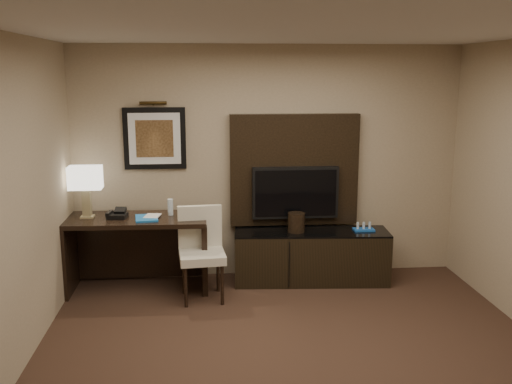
{
  "coord_description": "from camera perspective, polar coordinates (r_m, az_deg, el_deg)",
  "views": [
    {
      "loc": [
        -0.74,
        -4.05,
        2.39
      ],
      "look_at": [
        -0.21,
        1.8,
        1.15
      ],
      "focal_mm": 40.0,
      "sensor_mm": 36.0,
      "label": 1
    }
  ],
  "objects": [
    {
      "name": "book",
      "position": [
        6.35,
        -11.08,
        -1.54
      ],
      "size": [
        0.16,
        0.05,
        0.22
      ],
      "primitive_type": "imported",
      "rotation": [
        0.0,
        0.0,
        -0.17
      ],
      "color": "#B5A38E",
      "rests_on": "desk"
    },
    {
      "name": "desk",
      "position": [
        6.5,
        -11.73,
        -6.03
      ],
      "size": [
        1.56,
        0.71,
        0.83
      ],
      "primitive_type": "cube",
      "rotation": [
        0.0,
        0.0,
        -0.03
      ],
      "color": "black",
      "rests_on": "floor"
    },
    {
      "name": "floor",
      "position": [
        4.76,
        4.68,
        -18.32
      ],
      "size": [
        4.5,
        5.0,
        0.01
      ],
      "primitive_type": "cube",
      "color": "#342017",
      "rests_on": "ground"
    },
    {
      "name": "ice_bucket",
      "position": [
        6.5,
        4.05,
        -3.05
      ],
      "size": [
        0.25,
        0.25,
        0.22
      ],
      "primitive_type": "cylinder",
      "rotation": [
        0.0,
        0.0,
        0.35
      ],
      "color": "black",
      "rests_on": "credenza"
    },
    {
      "name": "minibar_tray",
      "position": [
        6.67,
        10.72,
        -3.44
      ],
      "size": [
        0.24,
        0.14,
        0.08
      ],
      "primitive_type": null,
      "rotation": [
        0.0,
        0.0,
        -0.01
      ],
      "color": "#1A58AE",
      "rests_on": "credenza"
    },
    {
      "name": "artwork",
      "position": [
        6.59,
        -10.09,
        5.3
      ],
      "size": [
        0.7,
        0.04,
        0.7
      ],
      "primitive_type": "cube",
      "color": "black",
      "rests_on": "wall_back"
    },
    {
      "name": "ceiling",
      "position": [
        4.13,
        5.34,
        16.17
      ],
      "size": [
        4.5,
        5.0,
        0.01
      ],
      "primitive_type": "cube",
      "color": "silver",
      "rests_on": "wall_back"
    },
    {
      "name": "table_lamp",
      "position": [
        6.45,
        -16.64,
        0.18
      ],
      "size": [
        0.42,
        0.31,
        0.61
      ],
      "primitive_type": null,
      "rotation": [
        0.0,
        0.0,
        -0.26
      ],
      "color": "#9A8B60",
      "rests_on": "desk"
    },
    {
      "name": "picture_light",
      "position": [
        6.52,
        -10.25,
        8.75
      ],
      "size": [
        0.04,
        0.04,
        0.3
      ],
      "primitive_type": "cylinder",
      "color": "#3F2F14",
      "rests_on": "wall_back"
    },
    {
      "name": "tv_wall_panel",
      "position": [
        6.67,
        3.85,
        2.23
      ],
      "size": [
        1.5,
        0.12,
        1.3
      ],
      "primitive_type": "cube",
      "color": "black",
      "rests_on": "wall_back"
    },
    {
      "name": "credenza",
      "position": [
        6.65,
        5.54,
        -6.43
      ],
      "size": [
        1.79,
        0.61,
        0.61
      ],
      "primitive_type": "cube",
      "rotation": [
        0.0,
        0.0,
        -0.07
      ],
      "color": "black",
      "rests_on": "floor"
    },
    {
      "name": "tv",
      "position": [
        6.62,
        3.95,
        -0.06
      ],
      "size": [
        1.0,
        0.08,
        0.6
      ],
      "primitive_type": "cube",
      "color": "black",
      "rests_on": "tv_wall_panel"
    },
    {
      "name": "water_bottle",
      "position": [
        6.4,
        -8.56,
        -1.5
      ],
      "size": [
        0.07,
        0.07,
        0.18
      ],
      "primitive_type": "cylinder",
      "rotation": [
        0.0,
        0.0,
        -0.17
      ],
      "color": "silver",
      "rests_on": "desk"
    },
    {
      "name": "desk_phone",
      "position": [
        6.4,
        -13.71,
        -2.11
      ],
      "size": [
        0.22,
        0.2,
        0.1
      ],
      "primitive_type": null,
      "rotation": [
        0.0,
        0.0,
        -0.13
      ],
      "color": "black",
      "rests_on": "desk"
    },
    {
      "name": "desk_chair",
      "position": [
        6.09,
        -5.42,
        -6.3
      ],
      "size": [
        0.52,
        0.58,
        0.98
      ],
      "primitive_type": null,
      "rotation": [
        0.0,
        0.0,
        0.09
      ],
      "color": "beige",
      "rests_on": "floor"
    },
    {
      "name": "blue_folder",
      "position": [
        6.29,
        -10.88,
        -2.58
      ],
      "size": [
        0.27,
        0.34,
        0.02
      ],
      "primitive_type": "cube",
      "rotation": [
        0.0,
        0.0,
        0.13
      ],
      "color": "#1A65AF",
      "rests_on": "desk"
    },
    {
      "name": "wall_back",
      "position": [
        6.67,
        1.23,
        2.95
      ],
      "size": [
        4.5,
        0.01,
        2.7
      ],
      "primitive_type": "cube",
      "color": "tan",
      "rests_on": "floor"
    }
  ]
}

